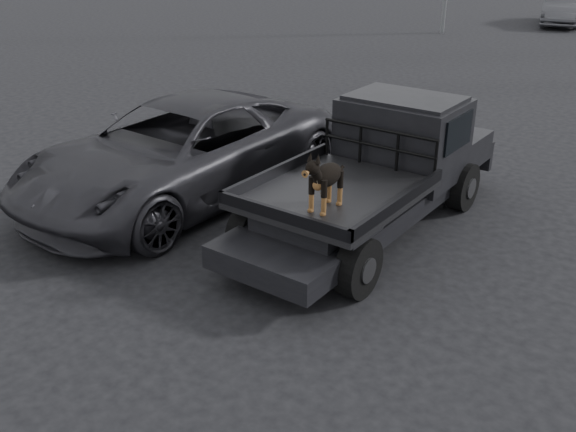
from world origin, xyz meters
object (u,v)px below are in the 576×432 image
Objects in this scene: dog at (326,180)px; distant_car_a at (562,8)px; flatbed_ute at (369,200)px; parked_suv at (181,151)px.

dog is 24.96m from distant_car_a.
flatbed_ute is 1.24× the size of distant_car_a.
distant_car_a is at bearing 98.60° from dog.
parked_suv reaches higher than flatbed_ute.
distant_car_a is at bearing 98.64° from flatbed_ute.
dog is 3.39m from parked_suv.
flatbed_ute is 3.16m from parked_suv.
dog reaches higher than parked_suv.
parked_suv is at bearing -102.77° from distant_car_a.
flatbed_ute is at bearing -95.25° from distant_car_a.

